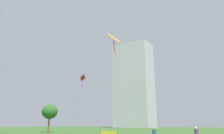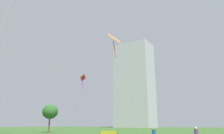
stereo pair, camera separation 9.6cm
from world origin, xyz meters
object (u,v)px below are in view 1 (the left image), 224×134
kite_flying_1 (115,39)px  kite_flying_0 (83,79)px  park_tree_1 (50,112)px  distant_highrise_0 (134,84)px

kite_flying_1 → kite_flying_0: bearing=146.7°
park_tree_1 → distant_highrise_0: 92.34m
kite_flying_1 → park_tree_1: size_ratio=2.23×
kite_flying_0 → distant_highrise_0: size_ratio=0.21×
kite_flying_0 → park_tree_1: 15.38m
kite_flying_0 → park_tree_1: bearing=164.1°
distant_highrise_0 → kite_flying_0: bearing=-69.7°
kite_flying_0 → distant_highrise_0: (-31.62, 91.45, 16.89)m
park_tree_1 → distant_highrise_0: size_ratio=0.12×
kite_flying_1 → park_tree_1: (-26.80, 12.57, -9.21)m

